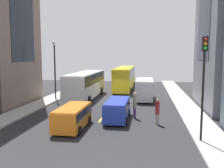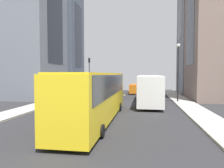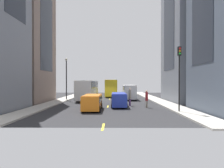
{
  "view_description": "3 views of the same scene",
  "coord_description": "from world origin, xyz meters",
  "px_view_note": "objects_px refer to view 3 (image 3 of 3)",
  "views": [
    {
      "loc": [
        3.91,
        -30.47,
        5.44
      ],
      "look_at": [
        -0.87,
        1.7,
        1.65
      ],
      "focal_mm": 38.62,
      "sensor_mm": 36.0,
      "label": 1
    },
    {
      "loc": [
        -3.31,
        24.59,
        3.51
      ],
      "look_at": [
        0.62,
        -0.84,
        2.29
      ],
      "focal_mm": 33.78,
      "sensor_mm": 36.0,
      "label": 2
    },
    {
      "loc": [
        0.71,
        -33.36,
        3.03
      ],
      "look_at": [
        0.42,
        1.78,
        2.75
      ],
      "focal_mm": 29.12,
      "sensor_mm": 36.0,
      "label": 3
    }
  ],
  "objects_px": {
    "delivery_van_white": "(129,91)",
    "pedestrian_crossing_mid": "(130,96)",
    "streetcar_yellow": "(111,86)",
    "pedestrian_walking_far": "(147,98)",
    "traffic_light_near_corner": "(179,67)",
    "car_orange_1": "(92,101)",
    "city_bus_white": "(88,88)",
    "car_blue_0": "(119,99)"
  },
  "relations": [
    {
      "from": "delivery_van_white",
      "to": "traffic_light_near_corner",
      "type": "xyz_separation_m",
      "value": [
        3.75,
        -14.53,
        3.09
      ]
    },
    {
      "from": "streetcar_yellow",
      "to": "traffic_light_near_corner",
      "type": "height_order",
      "value": "traffic_light_near_corner"
    },
    {
      "from": "delivery_van_white",
      "to": "pedestrian_crossing_mid",
      "type": "xyz_separation_m",
      "value": [
        -0.71,
        -9.12,
        -0.25
      ]
    },
    {
      "from": "streetcar_yellow",
      "to": "delivery_van_white",
      "type": "distance_m",
      "value": 10.31
    },
    {
      "from": "car_blue_0",
      "to": "traffic_light_near_corner",
      "type": "xyz_separation_m",
      "value": [
        5.9,
        -4.72,
        3.59
      ]
    },
    {
      "from": "city_bus_white",
      "to": "pedestrian_walking_far",
      "type": "xyz_separation_m",
      "value": [
        8.6,
        -10.69,
        -0.88
      ]
    },
    {
      "from": "city_bus_white",
      "to": "pedestrian_crossing_mid",
      "type": "relative_size",
      "value": 5.04
    },
    {
      "from": "delivery_van_white",
      "to": "car_orange_1",
      "type": "xyz_separation_m",
      "value": [
        -5.17,
        -12.75,
        -0.52
      ]
    },
    {
      "from": "car_orange_1",
      "to": "city_bus_white",
      "type": "bearing_deg",
      "value": 100.1
    },
    {
      "from": "car_blue_0",
      "to": "pedestrian_crossing_mid",
      "type": "height_order",
      "value": "pedestrian_crossing_mid"
    },
    {
      "from": "city_bus_white",
      "to": "car_orange_1",
      "type": "distance_m",
      "value": 12.92
    },
    {
      "from": "pedestrian_crossing_mid",
      "to": "car_blue_0",
      "type": "bearing_deg",
      "value": 122.4
    },
    {
      "from": "delivery_van_white",
      "to": "pedestrian_crossing_mid",
      "type": "height_order",
      "value": "delivery_van_white"
    },
    {
      "from": "pedestrian_walking_far",
      "to": "city_bus_white",
      "type": "bearing_deg",
      "value": 137.74
    },
    {
      "from": "car_orange_1",
      "to": "traffic_light_near_corner",
      "type": "xyz_separation_m",
      "value": [
        8.91,
        -1.77,
        3.61
      ]
    },
    {
      "from": "city_bus_white",
      "to": "traffic_light_near_corner",
      "type": "bearing_deg",
      "value": -52.31
    },
    {
      "from": "city_bus_white",
      "to": "streetcar_yellow",
      "type": "distance_m",
      "value": 10.62
    },
    {
      "from": "city_bus_white",
      "to": "car_blue_0",
      "type": "height_order",
      "value": "city_bus_white"
    },
    {
      "from": "traffic_light_near_corner",
      "to": "pedestrian_crossing_mid",
      "type": "bearing_deg",
      "value": 129.47
    },
    {
      "from": "city_bus_white",
      "to": "car_orange_1",
      "type": "xyz_separation_m",
      "value": [
        2.26,
        -12.68,
        -1.02
      ]
    },
    {
      "from": "car_blue_0",
      "to": "delivery_van_white",
      "type": "bearing_deg",
      "value": 77.6
    },
    {
      "from": "pedestrian_crossing_mid",
      "to": "traffic_light_near_corner",
      "type": "relative_size",
      "value": 0.36
    },
    {
      "from": "car_orange_1",
      "to": "pedestrian_crossing_mid",
      "type": "relative_size",
      "value": 1.94
    },
    {
      "from": "streetcar_yellow",
      "to": "delivery_van_white",
      "type": "xyz_separation_m",
      "value": [
        3.33,
        -9.73,
        -0.61
      ]
    },
    {
      "from": "delivery_van_white",
      "to": "car_blue_0",
      "type": "relative_size",
      "value": 1.21
    },
    {
      "from": "city_bus_white",
      "to": "car_blue_0",
      "type": "distance_m",
      "value": 11.11
    },
    {
      "from": "delivery_van_white",
      "to": "city_bus_white",
      "type": "bearing_deg",
      "value": -179.47
    },
    {
      "from": "delivery_van_white",
      "to": "car_orange_1",
      "type": "height_order",
      "value": "delivery_van_white"
    },
    {
      "from": "car_orange_1",
      "to": "pedestrian_crossing_mid",
      "type": "distance_m",
      "value": 5.76
    },
    {
      "from": "pedestrian_crossing_mid",
      "to": "traffic_light_near_corner",
      "type": "xyz_separation_m",
      "value": [
        4.46,
        -5.41,
        3.34
      ]
    },
    {
      "from": "pedestrian_crossing_mid",
      "to": "streetcar_yellow",
      "type": "bearing_deg",
      "value": 14.94
    },
    {
      "from": "city_bus_white",
      "to": "streetcar_yellow",
      "type": "xyz_separation_m",
      "value": [
        4.09,
        9.8,
        0.12
      ]
    },
    {
      "from": "car_blue_0",
      "to": "streetcar_yellow",
      "type": "bearing_deg",
      "value": 93.45
    },
    {
      "from": "delivery_van_white",
      "to": "traffic_light_near_corner",
      "type": "bearing_deg",
      "value": -75.54
    },
    {
      "from": "traffic_light_near_corner",
      "to": "delivery_van_white",
      "type": "bearing_deg",
      "value": 104.46
    },
    {
      "from": "car_blue_0",
      "to": "car_orange_1",
      "type": "xyz_separation_m",
      "value": [
        -3.01,
        -2.95,
        -0.02
      ]
    },
    {
      "from": "streetcar_yellow",
      "to": "pedestrian_walking_far",
      "type": "bearing_deg",
      "value": -77.59
    },
    {
      "from": "streetcar_yellow",
      "to": "traffic_light_near_corner",
      "type": "relative_size",
      "value": 2.16
    },
    {
      "from": "car_blue_0",
      "to": "car_orange_1",
      "type": "distance_m",
      "value": 4.22
    },
    {
      "from": "pedestrian_walking_far",
      "to": "delivery_van_white",
      "type": "bearing_deg",
      "value": 105.16
    },
    {
      "from": "delivery_van_white",
      "to": "car_orange_1",
      "type": "bearing_deg",
      "value": -112.05
    },
    {
      "from": "streetcar_yellow",
      "to": "traffic_light_near_corner",
      "type": "distance_m",
      "value": 25.39
    }
  ]
}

